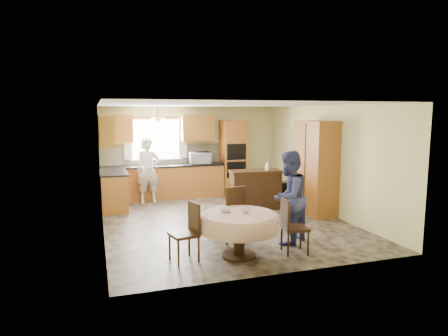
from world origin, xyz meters
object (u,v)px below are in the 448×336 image
cupboard (316,168)px  dining_table (239,223)px  person_sink (148,171)px  chair_back (232,211)px  chair_left (188,229)px  chair_right (291,224)px  person_dining (289,198)px  oven_tower (233,157)px  sideboard (255,191)px

cupboard → dining_table: bearing=-141.5°
dining_table → person_sink: person_sink is taller
chair_back → cupboard: bearing=-169.9°
chair_left → person_sink: (-0.07, 4.34, 0.33)m
chair_right → person_dining: person_dining is taller
oven_tower → chair_left: 5.33m
chair_right → person_sink: (-1.76, 4.55, 0.33)m
sideboard → person_dining: person_dining is taller
chair_left → chair_right: size_ratio=1.01×
dining_table → person_dining: (1.08, 0.38, 0.27)m
sideboard → chair_left: 3.68m
cupboard → person_sink: size_ratio=1.28×
sideboard → dining_table: size_ratio=0.98×
sideboard → chair_left: bearing=-124.4°
dining_table → chair_back: 0.77m
chair_left → person_sink: person_sink is taller
dining_table → chair_right: chair_right is taller
person_sink → person_dining: (1.96, -4.06, -0.01)m
dining_table → chair_left: bearing=172.7°
chair_left → chair_right: (1.69, -0.22, -0.01)m
sideboard → chair_left: chair_left is taller
person_sink → cupboard: bearing=-36.5°
chair_left → chair_right: bearing=70.3°
oven_tower → sideboard: (-0.07, -1.88, -0.61)m
dining_table → person_sink: size_ratio=0.75×
person_sink → sideboard: bearing=-34.9°
oven_tower → dining_table: size_ratio=1.67×
dining_table → chair_left: (-0.82, 0.10, -0.05)m
chair_left → chair_right: 1.71m
chair_right → chair_left: bearing=90.8°
chair_right → chair_back: bearing=48.2°
chair_back → chair_right: size_ratio=1.13×
sideboard → person_sink: person_sink is taller
chair_right → person_sink: bearing=29.2°
chair_left → chair_back: (0.96, 0.65, 0.06)m
cupboard → sideboard: bearing=143.2°
person_dining → chair_right: bearing=33.8°
oven_tower → dining_table: 5.11m
chair_back → chair_right: (0.73, -0.87, -0.06)m
cupboard → person_dining: bearing=-132.3°
chair_back → sideboard: bearing=-140.0°
oven_tower → cupboard: (1.07, -2.73, 0.01)m
sideboard → chair_back: bearing=-117.1°
dining_table → person_dining: bearing=19.6°
oven_tower → person_dining: (-0.50, -4.45, -0.23)m
oven_tower → chair_back: bearing=-109.4°
cupboard → chair_right: size_ratio=2.33×
person_sink → oven_tower: bearing=6.0°
sideboard → person_dining: bearing=-94.7°
sideboard → chair_right: 3.13m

